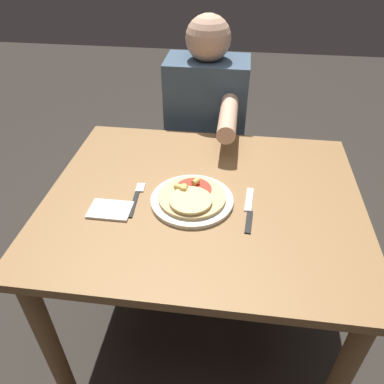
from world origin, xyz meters
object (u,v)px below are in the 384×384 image
Objects in this scene: plate at (192,200)px; pizza at (191,197)px; person_diner at (206,125)px; dining_table at (203,224)px; fork at (137,197)px; knife at (249,210)px.

pizza reaches higher than plate.
pizza is at bearing -106.40° from plate.
person_diner is at bearing 91.56° from plate.
person_diner is (-0.05, 0.62, 0.05)m from dining_table.
dining_table is at bearing 9.43° from fork.
person_diner reaches higher than pizza.
fork is at bearing 179.12° from pizza.
plate is 0.18m from knife.
pizza is 1.22× the size of fork.
pizza is 0.67m from person_diner.
pizza is at bearing 175.36° from knife.
dining_table is 4.77× the size of pizza.
person_diner is (-0.20, 0.68, -0.07)m from knife.
dining_table is at bearing 48.04° from pizza.
person_diner is (0.16, 0.66, -0.07)m from fork.
fork is at bearing -179.46° from plate.
pizza is at bearing -88.57° from person_diner.
fork is 0.36m from knife.
person_diner reaches higher than plate.
dining_table is 0.63m from person_diner.
dining_table is at bearing -85.33° from person_diner.
pizza reaches higher than dining_table.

